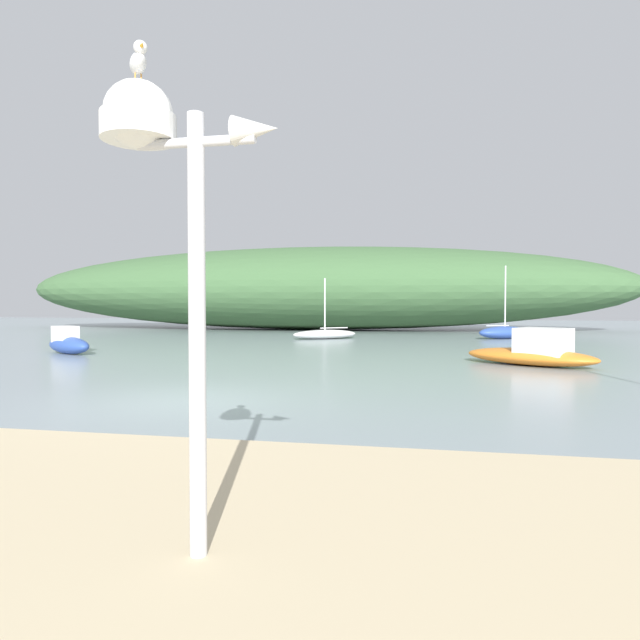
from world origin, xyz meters
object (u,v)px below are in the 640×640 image
at_px(sailboat_far_left, 325,334).
at_px(sailboat_far_right, 505,332).
at_px(mast_structure, 158,163).
at_px(motorboat_inner_mooring, 534,352).
at_px(seagull_on_radar, 138,61).
at_px(motorboat_centre_water, 68,343).

distance_m(sailboat_far_left, sailboat_far_right, 10.23).
bearing_deg(mast_structure, motorboat_inner_mooring, 70.32).
xyz_separation_m(seagull_on_radar, sailboat_far_right, (6.47, 28.65, -3.30)).
bearing_deg(sailboat_far_right, seagull_on_radar, -102.72).
relative_size(mast_structure, sailboat_far_left, 0.84).
bearing_deg(seagull_on_radar, mast_structure, 5.52).
xyz_separation_m(motorboat_inner_mooring, motorboat_centre_water, (-17.33, 0.82, 0.00)).
distance_m(seagull_on_radar, motorboat_centre_water, 19.92).
xyz_separation_m(mast_structure, motorboat_centre_water, (-12.03, 15.63, -2.52)).
bearing_deg(motorboat_centre_water, sailboat_far_right, 35.29).
height_order(sailboat_far_left, motorboat_centre_water, sailboat_far_left).
xyz_separation_m(motorboat_inner_mooring, sailboat_far_right, (1.04, 13.83, -0.06)).
bearing_deg(sailboat_far_right, sailboat_far_left, -168.79).
bearing_deg(motorboat_inner_mooring, sailboat_far_right, 85.71).
xyz_separation_m(motorboat_centre_water, sailboat_far_right, (18.37, 13.00, -0.06)).
relative_size(mast_structure, sailboat_far_right, 0.81).
bearing_deg(mast_structure, seagull_on_radar, -174.48).
distance_m(mast_structure, motorboat_centre_water, 19.89).
height_order(sailboat_far_left, motorboat_inner_mooring, sailboat_far_left).
xyz_separation_m(seagull_on_radar, sailboat_far_left, (-3.56, 26.66, -3.40)).
relative_size(seagull_on_radar, sailboat_far_left, 0.07).
bearing_deg(sailboat_far_left, seagull_on_radar, -82.39).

